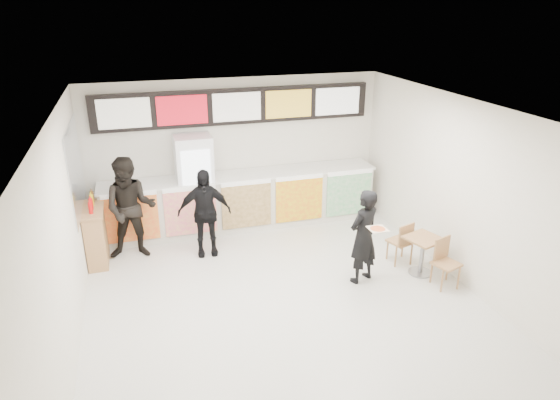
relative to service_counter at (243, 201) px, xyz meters
name	(u,v)px	position (x,y,z in m)	size (l,w,h in m)	color
floor	(288,307)	(0.00, -3.09, -0.57)	(7.00, 7.00, 0.00)	beige
ceiling	(289,114)	(0.00, -3.09, 2.43)	(7.00, 7.00, 0.00)	white
wall_back	(237,152)	(0.00, 0.41, 0.93)	(6.00, 6.00, 0.00)	silver
wall_left	(63,246)	(-3.00, -3.09, 0.93)	(7.00, 7.00, 0.00)	silver
wall_right	(469,196)	(3.00, -3.09, 0.93)	(7.00, 7.00, 0.00)	silver
service_counter	(243,201)	(0.00, 0.00, 0.00)	(5.56, 0.77, 1.14)	silver
menu_board	(236,106)	(0.00, 0.32, 1.88)	(5.50, 0.14, 0.70)	black
drinks_fridge	(195,185)	(-0.93, 0.02, 0.43)	(0.70, 0.67, 2.00)	white
mirror_panel	(76,169)	(-2.99, -0.64, 1.18)	(0.01, 2.00, 1.50)	#B2B7BF
customer_main	(363,237)	(1.42, -2.67, 0.24)	(0.59, 0.39, 1.62)	black
customer_left	(131,209)	(-2.18, -0.70, 0.37)	(0.92, 0.71, 1.89)	black
customer_mid	(204,213)	(-0.92, -0.97, 0.25)	(0.96, 0.40, 1.64)	black
pizza_slice	(378,228)	(1.42, -3.12, 0.58)	(0.36, 0.36, 0.02)	beige
cafe_table	(423,249)	(2.50, -2.76, -0.10)	(0.79, 1.43, 0.81)	tan
condiment_ledge	(96,235)	(-2.82, -0.71, -0.04)	(0.37, 0.92, 1.23)	tan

